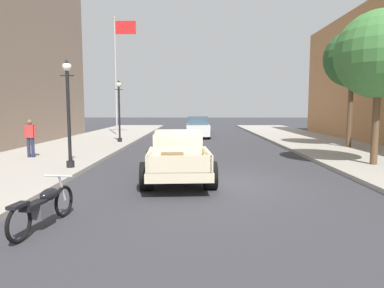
% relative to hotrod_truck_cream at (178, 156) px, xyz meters
% --- Properties ---
extents(ground_plane, '(140.00, 140.00, 0.00)m').
position_rel_hotrod_truck_cream_xyz_m(ground_plane, '(1.11, -0.64, -0.75)').
color(ground_plane, '#333338').
extents(hotrod_truck_cream, '(2.40, 5.02, 1.58)m').
position_rel_hotrod_truck_cream_xyz_m(hotrod_truck_cream, '(0.00, 0.00, 0.00)').
color(hotrod_truck_cream, beige).
rests_on(hotrod_truck_cream, ground).
extents(motorcycle_parked, '(0.63, 2.10, 0.93)m').
position_rel_hotrod_truck_cream_xyz_m(motorcycle_parked, '(-2.32, -4.76, -0.31)').
color(motorcycle_parked, black).
rests_on(motorcycle_parked, ground).
extents(car_background_white, '(1.92, 4.33, 1.65)m').
position_rel_hotrod_truck_cream_xyz_m(car_background_white, '(0.75, 15.57, 0.01)').
color(car_background_white, silver).
rests_on(car_background_white, ground).
extents(pedestrian_sidewalk_left, '(0.53, 0.22, 1.65)m').
position_rel_hotrod_truck_cream_xyz_m(pedestrian_sidewalk_left, '(-6.61, 3.71, 0.33)').
color(pedestrian_sidewalk_left, '#232847').
rests_on(pedestrian_sidewalk_left, sidewalk_left).
extents(street_lamp_near, '(0.50, 0.32, 3.85)m').
position_rel_hotrod_truck_cream_xyz_m(street_lamp_near, '(-3.96, 1.18, 1.63)').
color(street_lamp_near, black).
rests_on(street_lamp_near, sidewalk_left).
extents(street_lamp_far, '(0.50, 0.32, 3.85)m').
position_rel_hotrod_truck_cream_xyz_m(street_lamp_far, '(-4.23, 10.61, 1.63)').
color(street_lamp_far, black).
rests_on(street_lamp_far, sidewalk_left).
extents(flagpole, '(1.74, 0.16, 9.16)m').
position_rel_hotrod_truck_cream_xyz_m(flagpole, '(-5.49, 16.37, 5.02)').
color(flagpole, '#B2B2B7').
rests_on(flagpole, sidewalk_left).
extents(street_tree_nearest, '(3.23, 3.23, 5.75)m').
position_rel_hotrod_truck_cream_xyz_m(street_tree_nearest, '(7.41, 1.98, 3.51)').
color(street_tree_nearest, brown).
rests_on(street_tree_nearest, sidewalk_right).
extents(street_tree_second, '(3.04, 3.04, 6.30)m').
position_rel_hotrod_truck_cream_xyz_m(street_tree_second, '(9.03, 7.88, 4.15)').
color(street_tree_second, brown).
rests_on(street_tree_second, sidewalk_right).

